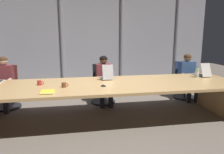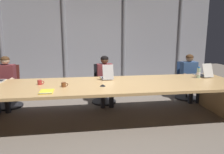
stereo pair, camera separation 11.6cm
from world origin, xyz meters
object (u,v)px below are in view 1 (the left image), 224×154
Objects in this scene: person_left_end at (3,80)px; coffee_mug_near at (64,85)px; office_chair_left_end at (7,92)px; spiral_notepad at (47,92)px; conference_mic_left_side at (103,85)px; office_chair_center at (184,84)px; person_center at (188,74)px; office_chair_left_mid at (103,88)px; water_bottle_primary at (197,72)px; laptop_left_mid at (106,76)px; person_left_mid at (104,77)px; laptop_center at (201,73)px; coffee_mug_far at (40,83)px.

coffee_mug_near is at bearing 52.03° from person_left_end.
office_chair_left_end is 2.01m from spiral_notepad.
person_left_end is at bearing -2.05° from office_chair_left_end.
conference_mic_left_side is at bearing 16.07° from spiral_notepad.
office_chair_center is 8.79× the size of conference_mic_left_side.
office_chair_left_mid is at bearing -93.08° from person_center.
office_chair_left_end reaches higher than conference_mic_left_side.
water_bottle_primary reaches higher than coffee_mug_near.
person_center is at bearing 73.49° from water_bottle_primary.
laptop_left_mid is 0.59m from person_left_mid.
office_chair_left_end is (-4.44, 0.77, -0.44)m from laptop_center.
coffee_mug_near is 0.52m from coffee_mug_far.
person_left_mid reaches higher than spiral_notepad.
coffee_mug_near is (-3.09, -1.16, 0.11)m from person_center.
spiral_notepad is (0.20, -0.57, -0.04)m from coffee_mug_far.
laptop_left_mid is 2.30m from person_center.
water_bottle_primary reaches higher than spiral_notepad.
person_left_mid reaches higher than office_chair_left_mid.
water_bottle_primary is 2.21m from conference_mic_left_side.
laptop_center is 1.52× the size of spiral_notepad.
office_chair_left_end is at bearing 135.99° from coffee_mug_near.
water_bottle_primary is at bearing 11.64° from conference_mic_left_side.
coffee_mug_far is at bearing 151.51° from coffee_mug_near.
person_left_mid reaches higher than office_chair_center.
laptop_left_mid is 0.34× the size of person_left_end.
laptop_center is 0.48× the size of office_chair_center.
laptop_center reaches higher than coffee_mug_near.
office_chair_left_end is 1.46m from coffee_mug_far.
office_chair_center is (2.23, 0.73, -0.44)m from laptop_left_mid.
office_chair_left_mid is at bearing 96.31° from person_left_end.
person_center is at bearing 20.54° from coffee_mug_near.
conference_mic_left_side is 0.36× the size of spiral_notepad.
coffee_mug_near is at bearing 45.37° from office_chair_left_end.
coffee_mug_near is (1.36, -1.32, 0.42)m from office_chair_left_end.
laptop_center is 0.26m from water_bottle_primary.
person_left_end reaches higher than office_chair_left_end.
water_bottle_primary is at bearing -15.54° from person_center.
person_center reaches higher than water_bottle_primary.
office_chair_left_mid is at bearing -173.72° from person_left_mid.
person_left_mid is (2.26, -0.16, 0.30)m from office_chair_left_end.
coffee_mug_far is at bearing 91.78° from laptop_center.
office_chair_center is at bearing 76.03° from water_bottle_primary.
office_chair_center is at bearing 26.62° from spiral_notepad.
person_left_end reaches higher than coffee_mug_far.
person_center is at bearing 26.88° from conference_mic_left_side.
person_left_mid is at bearing 33.73° from coffee_mug_far.
coffee_mug_far is (-3.55, -1.07, 0.42)m from office_chair_center.
person_center is 9.51× the size of coffee_mug_far.
laptop_left_mid is at bearing -4.73° from person_left_mid.
person_left_mid is 9.46× the size of coffee_mug_far.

